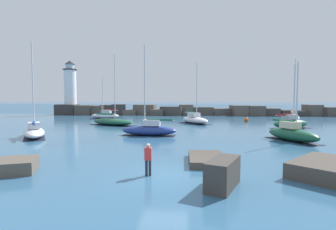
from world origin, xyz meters
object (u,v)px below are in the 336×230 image
at_px(sailboat_moored_4, 34,132).
at_px(person_on_rocks, 148,158).
at_px(lighthouse, 70,91).
at_px(mooring_buoy_orange_near, 246,120).
at_px(sailboat_moored_6, 292,134).
at_px(sailboat_moored_0, 195,119).
at_px(sailboat_moored_1, 291,123).
at_px(sailboat_moored_7, 105,115).
at_px(sailboat_moored_3, 294,118).
at_px(sailboat_moored_2, 112,122).
at_px(sailboat_moored_5, 149,129).

height_order(sailboat_moored_4, person_on_rocks, sailboat_moored_4).
bearing_deg(lighthouse, mooring_buoy_orange_near, -23.57).
relative_size(lighthouse, sailboat_moored_4, 1.36).
distance_m(sailboat_moored_6, mooring_buoy_orange_near, 20.21).
distance_m(sailboat_moored_0, sailboat_moored_1, 13.88).
height_order(sailboat_moored_1, sailboat_moored_4, sailboat_moored_4).
xyz_separation_m(sailboat_moored_4, sailboat_moored_7, (-0.75, 24.94, 0.06)).
bearing_deg(mooring_buoy_orange_near, sailboat_moored_3, 7.62).
height_order(lighthouse, sailboat_moored_4, lighthouse).
height_order(sailboat_moored_6, sailboat_moored_7, sailboat_moored_7).
xyz_separation_m(sailboat_moored_2, sailboat_moored_3, (29.41, 8.42, 0.19)).
distance_m(sailboat_moored_3, sailboat_moored_6, 22.89).
xyz_separation_m(sailboat_moored_7, mooring_buoy_orange_near, (26.32, -5.00, -0.28)).
bearing_deg(sailboat_moored_3, sailboat_moored_4, -148.12).
bearing_deg(sailboat_moored_0, sailboat_moored_5, -110.08).
xyz_separation_m(sailboat_moored_0, sailboat_moored_6, (8.74, -16.55, 0.04)).
distance_m(sailboat_moored_2, mooring_buoy_orange_near, 22.39).
height_order(sailboat_moored_7, person_on_rocks, sailboat_moored_7).
bearing_deg(sailboat_moored_6, sailboat_moored_2, 148.54).
bearing_deg(sailboat_moored_2, sailboat_moored_1, -4.63).
xyz_separation_m(lighthouse, sailboat_moored_6, (38.87, -37.21, -5.03)).
bearing_deg(sailboat_moored_4, person_on_rocks, -41.88).
xyz_separation_m(sailboat_moored_3, sailboat_moored_4, (-33.83, -21.04, -0.13)).
height_order(sailboat_moored_7, mooring_buoy_orange_near, sailboat_moored_7).
distance_m(sailboat_moored_1, sailboat_moored_7, 33.39).
relative_size(sailboat_moored_1, sailboat_moored_2, 0.81).
relative_size(sailboat_moored_4, sailboat_moored_7, 1.17).
height_order(sailboat_moored_4, sailboat_moored_5, sailboat_moored_4).
bearing_deg(sailboat_moored_4, sailboat_moored_6, -0.61).
distance_m(lighthouse, sailboat_moored_0, 36.88).
relative_size(lighthouse, sailboat_moored_5, 1.38).
distance_m(sailboat_moored_0, sailboat_moored_4, 23.35).
bearing_deg(sailboat_moored_1, sailboat_moored_0, 155.85).
xyz_separation_m(sailboat_moored_5, person_on_rocks, (2.21, -14.58, 0.29)).
height_order(sailboat_moored_1, person_on_rocks, sailboat_moored_1).
distance_m(sailboat_moored_2, sailboat_moored_5, 12.65).
height_order(lighthouse, mooring_buoy_orange_near, lighthouse).
bearing_deg(sailboat_moored_7, sailboat_moored_2, -67.28).
height_order(sailboat_moored_0, sailboat_moored_3, sailboat_moored_3).
xyz_separation_m(sailboat_moored_6, mooring_buoy_orange_near, (0.09, 20.21, -0.31)).
xyz_separation_m(lighthouse, sailboat_moored_0, (30.13, -20.66, -5.07)).
bearing_deg(sailboat_moored_5, sailboat_moored_7, 118.48).
bearing_deg(sailboat_moored_6, sailboat_moored_7, 136.13).
bearing_deg(sailboat_moored_2, person_on_rocks, -69.41).
height_order(sailboat_moored_2, mooring_buoy_orange_near, sailboat_moored_2).
distance_m(sailboat_moored_2, sailboat_moored_4, 13.37).
bearing_deg(sailboat_moored_1, person_on_rocks, -124.19).
xyz_separation_m(sailboat_moored_4, sailboat_moored_6, (25.48, -0.27, 0.09)).
xyz_separation_m(mooring_buoy_orange_near, person_on_rocks, (-11.78, -32.31, 0.57)).
distance_m(sailboat_moored_0, person_on_rocks, 28.80).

